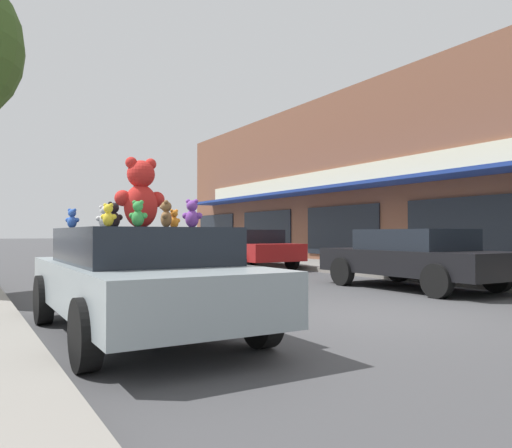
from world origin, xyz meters
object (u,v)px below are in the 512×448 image
at_px(plush_art_car, 140,276).
at_px(teddy_bear_green, 138,214).
at_px(teddy_bear_purple, 192,214).
at_px(teddy_bear_giant, 141,194).
at_px(parked_car_far_center, 415,257).
at_px(teddy_bear_white, 104,217).
at_px(teddy_bear_yellow, 108,215).
at_px(teddy_bear_blue, 72,219).
at_px(teddy_bear_orange, 174,219).
at_px(parked_car_far_right, 247,248).
at_px(teddy_bear_black, 114,215).
at_px(teddy_bear_brown, 166,214).

height_order(plush_art_car, teddy_bear_green, teddy_bear_green).
relative_size(plush_art_car, teddy_bear_purple, 13.18).
xyz_separation_m(teddy_bear_giant, parked_car_far_center, (7.00, 1.66, -1.05)).
relative_size(plush_art_car, teddy_bear_white, 15.64).
relative_size(teddy_bear_yellow, teddy_bear_blue, 0.88).
bearing_deg(teddy_bear_purple, parked_car_far_center, -120.01).
height_order(teddy_bear_giant, teddy_bear_orange, teddy_bear_giant).
height_order(teddy_bear_purple, parked_car_far_right, teddy_bear_purple).
bearing_deg(teddy_bear_green, teddy_bear_giant, -69.38).
distance_m(teddy_bear_green, teddy_bear_white, 1.42).
bearing_deg(teddy_bear_orange, teddy_bear_black, -17.05).
xyz_separation_m(teddy_bear_white, teddy_bear_purple, (0.80, -0.96, 0.03)).
xyz_separation_m(plush_art_car, teddy_bear_giant, (0.07, 0.19, 1.05)).
relative_size(teddy_bear_giant, teddy_bear_blue, 3.42).
height_order(teddy_bear_yellow, teddy_bear_purple, teddy_bear_purple).
bearing_deg(teddy_bear_green, teddy_bear_black, -57.54).
height_order(teddy_bear_black, teddy_bear_purple, teddy_bear_black).
xyz_separation_m(plush_art_car, teddy_bear_white, (-0.37, 0.33, 0.75)).
xyz_separation_m(teddy_bear_white, parked_car_far_center, (7.44, 1.51, -0.75)).
height_order(teddy_bear_green, parked_car_far_right, teddy_bear_green).
bearing_deg(teddy_bear_blue, parked_car_far_center, -134.42).
bearing_deg(parked_car_far_center, teddy_bear_green, -158.47).
bearing_deg(teddy_bear_purple, teddy_bear_white, -10.56).
distance_m(teddy_bear_giant, teddy_bear_orange, 0.76).
bearing_deg(parked_car_far_center, parked_car_far_right, 90.00).
bearing_deg(teddy_bear_brown, teddy_bear_white, -131.75).
distance_m(teddy_bear_black, teddy_bear_purple, 1.45).
bearing_deg(plush_art_car, teddy_bear_orange, 39.31).
relative_size(teddy_bear_brown, parked_car_far_center, 0.07).
xyz_separation_m(teddy_bear_brown, teddy_bear_black, (-0.25, 1.34, 0.02)).
height_order(plush_art_car, teddy_bear_brown, teddy_bear_brown).
bearing_deg(teddy_bear_purple, plush_art_car, -15.52).
xyz_separation_m(teddy_bear_giant, teddy_bear_black, (-0.22, 0.51, -0.27)).
height_order(teddy_bear_orange, teddy_bear_black, teddy_bear_black).
distance_m(teddy_bear_giant, teddy_bear_green, 1.39).
relative_size(teddy_bear_green, teddy_bear_purple, 0.80).
relative_size(teddy_bear_giant, teddy_bear_green, 3.33).
bearing_deg(teddy_bear_purple, teddy_bear_brown, 41.91).
height_order(teddy_bear_giant, teddy_bear_brown, teddy_bear_giant).
relative_size(teddy_bear_blue, teddy_bear_purple, 0.78).
bearing_deg(plush_art_car, teddy_bear_giant, 70.79).
xyz_separation_m(teddy_bear_orange, parked_car_far_center, (6.40, 1.31, -0.74)).
bearing_deg(teddy_bear_giant, teddy_bear_green, 70.14).
height_order(teddy_bear_orange, parked_car_far_right, teddy_bear_orange).
relative_size(teddy_bear_giant, parked_car_far_center, 0.20).
distance_m(plush_art_car, teddy_bear_purple, 1.09).
bearing_deg(teddy_bear_black, parked_car_far_center, -177.31).
bearing_deg(teddy_bear_orange, parked_car_far_center, -174.50).
bearing_deg(teddy_bear_black, teddy_bear_brown, 94.38).
height_order(teddy_bear_yellow, parked_car_far_center, teddy_bear_yellow).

